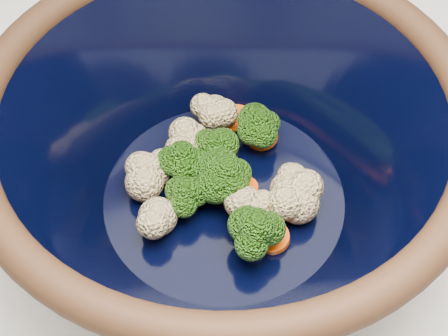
# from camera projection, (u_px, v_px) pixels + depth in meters

# --- Properties ---
(mixing_bowl) EXTENTS (0.38, 0.38, 0.16)m
(mixing_bowl) POSITION_uv_depth(u_px,v_px,m) (224.00, 156.00, 0.48)
(mixing_bowl) COLOR black
(mixing_bowl) RESTS_ON counter
(vegetable_pile) EXTENTS (0.14, 0.18, 0.05)m
(vegetable_pile) POSITION_uv_depth(u_px,v_px,m) (221.00, 175.00, 0.51)
(vegetable_pile) COLOR #608442
(vegetable_pile) RESTS_ON mixing_bowl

